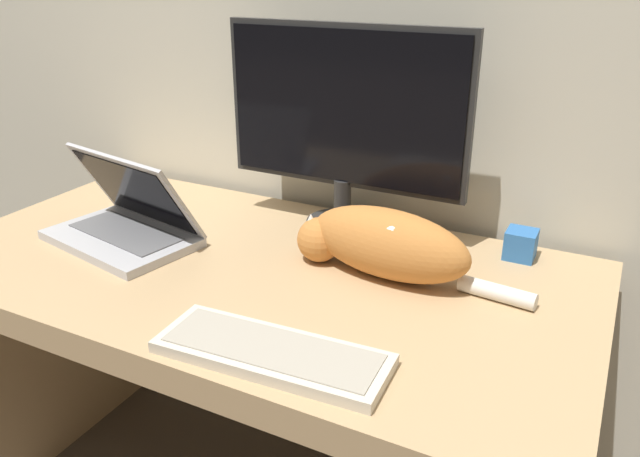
{
  "coord_description": "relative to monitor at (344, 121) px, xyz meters",
  "views": [
    {
      "loc": [
        0.65,
        -0.61,
        1.29
      ],
      "look_at": [
        0.18,
        0.32,
        0.84
      ],
      "focal_mm": 35.0,
      "sensor_mm": 36.0,
      "label": 1
    }
  ],
  "objects": [
    {
      "name": "desk",
      "position": [
        -0.09,
        -0.26,
        -0.41
      ],
      "size": [
        1.38,
        0.72,
        0.71
      ],
      "color": "tan",
      "rests_on": "ground_plane"
    },
    {
      "name": "monitor",
      "position": [
        0.0,
        0.0,
        0.0
      ],
      "size": [
        0.57,
        0.17,
        0.46
      ],
      "color": "#282828",
      "rests_on": "desk"
    },
    {
      "name": "laptop",
      "position": [
        -0.4,
        -0.28,
        -0.21
      ],
      "size": [
        0.37,
        0.27,
        0.2
      ],
      "rotation": [
        0.0,
        0.0,
        -0.2
      ],
      "color": "#B7B7BC",
      "rests_on": "desk"
    },
    {
      "name": "external_keyboard",
      "position": [
        0.12,
        -0.53,
        -0.25
      ],
      "size": [
        0.39,
        0.15,
        0.02
      ],
      "rotation": [
        0.0,
        0.0,
        0.05
      ],
      "color": "beige",
      "rests_on": "desk"
    },
    {
      "name": "cat",
      "position": [
        0.17,
        -0.18,
        -0.19
      ],
      "size": [
        0.49,
        0.17,
        0.14
      ],
      "rotation": [
        0.0,
        0.0,
        -0.11
      ],
      "color": "#C67A38",
      "rests_on": "desk"
    },
    {
      "name": "small_toy",
      "position": [
        0.4,
        0.03,
        -0.23
      ],
      "size": [
        0.06,
        0.06,
        0.06
      ],
      "color": "#2D6BB7",
      "rests_on": "desk"
    }
  ]
}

